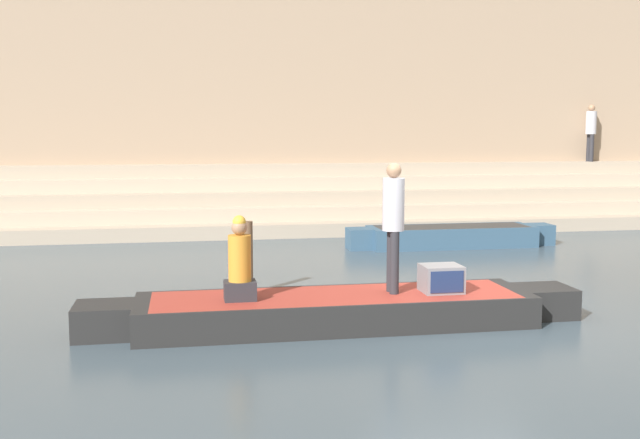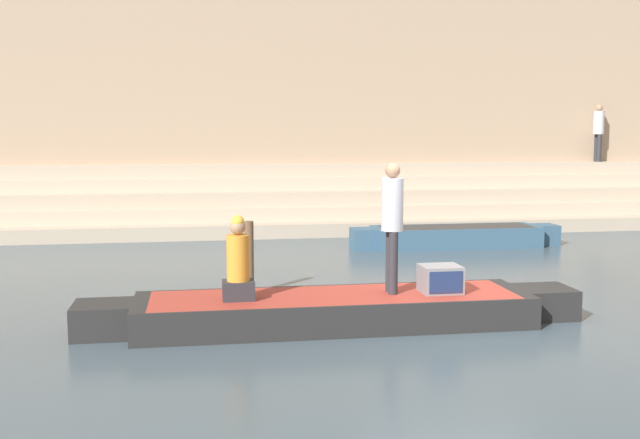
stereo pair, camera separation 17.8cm
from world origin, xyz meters
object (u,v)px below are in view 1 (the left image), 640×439
Objects in this scene: rowboat_main at (336,309)px; mooring_post at (248,258)px; moored_boat_shore at (451,236)px; person_on_steps at (591,129)px; tv_set at (441,279)px; person_rowing at (240,265)px; person_standing at (393,217)px.

rowboat_main is 2.48m from mooring_post.
moored_boat_shore reaches higher than rowboat_main.
moored_boat_shore is 8.13m from person_on_steps.
rowboat_main is 1.54m from tv_set.
person_rowing is at bearing -97.50° from mooring_post.
moored_boat_shore is 6.61m from mooring_post.
tv_set is 0.32× the size of person_on_steps.
person_standing reaches higher than tv_set.
rowboat_main is 1.49m from person_standing.
rowboat_main is at bearing -162.20° from person_standing.
moored_boat_shore is at bearing 54.82° from rowboat_main.
tv_set is at bearing -42.78° from mooring_post.
moored_boat_shore is (5.36, 6.55, -0.65)m from person_rowing.
person_rowing is 0.66× the size of person_on_steps.
person_rowing is (-1.31, -0.07, 0.67)m from rowboat_main.
person_standing reaches higher than person_rowing.
person_standing is 2.19m from person_rowing.
rowboat_main is at bearing -122.90° from moored_boat_shore.
person_rowing reaches higher than mooring_post.
person_standing is at bearing -50.76° from mooring_post.
tv_set is (0.68, -0.08, -0.86)m from person_standing.
person_standing is at bearing -1.81° from person_rowing.
person_on_steps is at bearing 44.54° from rowboat_main.
tv_set is (2.79, -0.00, -0.28)m from person_rowing.
person_rowing is 2.34m from mooring_post.
moored_boat_shore is 2.85× the size of person_on_steps.
rowboat_main is 1.41× the size of moored_boat_shore.
moored_boat_shore is (3.24, 6.47, -1.23)m from person_standing.
tv_set is 3.39m from mooring_post.
mooring_post is at bearing 146.20° from person_standing.
mooring_post is (-1.00, 2.23, 0.37)m from rowboat_main.
rowboat_main is 12.62× the size of tv_set.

